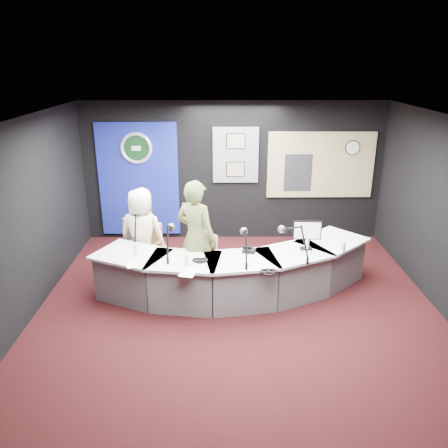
{
  "coord_description": "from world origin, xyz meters",
  "views": [
    {
      "loc": [
        -0.26,
        -5.82,
        3.54
      ],
      "look_at": [
        -0.2,
        0.8,
        1.1
      ],
      "focal_mm": 36.0,
      "sensor_mm": 36.0,
      "label": 1
    }
  ],
  "objects_px": {
    "armchair_right": "(197,263)",
    "person_woman": "(196,238)",
    "broadcast_desk": "(234,273)",
    "armchair_left": "(143,254)",
    "person_man": "(142,234)"
  },
  "relations": [
    {
      "from": "broadcast_desk",
      "to": "person_woman",
      "type": "distance_m",
      "value": 0.81
    },
    {
      "from": "broadcast_desk",
      "to": "person_man",
      "type": "xyz_separation_m",
      "value": [
        -1.52,
        0.59,
        0.42
      ]
    },
    {
      "from": "armchair_right",
      "to": "person_woman",
      "type": "distance_m",
      "value": 0.43
    },
    {
      "from": "armchair_left",
      "to": "person_woman",
      "type": "height_order",
      "value": "person_woman"
    },
    {
      "from": "person_woman",
      "to": "armchair_left",
      "type": "bearing_deg",
      "value": 3.15
    },
    {
      "from": "armchair_left",
      "to": "person_man",
      "type": "distance_m",
      "value": 0.36
    },
    {
      "from": "person_man",
      "to": "person_woman",
      "type": "distance_m",
      "value": 1.05
    },
    {
      "from": "armchair_right",
      "to": "person_woman",
      "type": "height_order",
      "value": "person_woman"
    },
    {
      "from": "broadcast_desk",
      "to": "armchair_right",
      "type": "bearing_deg",
      "value": 167.91
    },
    {
      "from": "person_man",
      "to": "person_woman",
      "type": "relative_size",
      "value": 0.86
    },
    {
      "from": "person_woman",
      "to": "broadcast_desk",
      "type": "bearing_deg",
      "value": -162.25
    },
    {
      "from": "armchair_left",
      "to": "armchair_right",
      "type": "bearing_deg",
      "value": 1.39
    },
    {
      "from": "armchair_right",
      "to": "broadcast_desk",
      "type": "bearing_deg",
      "value": 35.72
    },
    {
      "from": "broadcast_desk",
      "to": "person_woman",
      "type": "bearing_deg",
      "value": 167.91
    },
    {
      "from": "broadcast_desk",
      "to": "armchair_left",
      "type": "height_order",
      "value": "armchair_left"
    }
  ]
}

